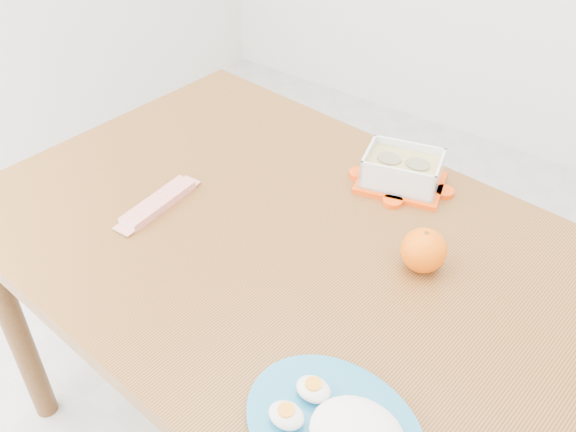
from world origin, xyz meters
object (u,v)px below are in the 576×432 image
Objects in this scene: rice_plate at (341,429)px; orange_fruit at (424,250)px; food_container at (402,170)px; dining_table at (288,271)px.

orange_fruit is at bearing 111.44° from rice_plate.
orange_fruit is (0.16, -0.21, 0.00)m from food_container.
rice_plate is at bearing -79.71° from orange_fruit.
orange_fruit reaches higher than food_container.
dining_table is at bearing 147.02° from rice_plate.
food_container and rice_plate have the same top height.
food_container is 2.51× the size of orange_fruit.
rice_plate is (0.33, -0.32, 0.11)m from dining_table.
food_container is at bearing 78.43° from dining_table.
dining_table is 0.34m from food_container.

